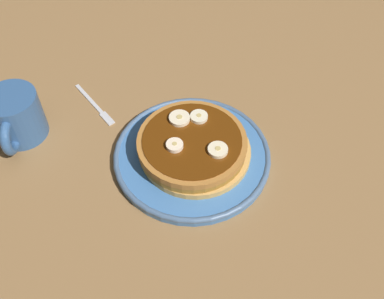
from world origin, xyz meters
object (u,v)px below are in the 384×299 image
object	(u,v)px
pancake_stack	(193,146)
banana_slice_2	(179,119)
fork	(96,106)
banana_slice_0	(199,117)
plate	(192,155)
coffee_mug	(16,117)
banana_slice_3	(218,150)
banana_slice_1	(175,146)

from	to	relation	value
pancake_stack	banana_slice_2	bearing A→B (deg)	-153.52
fork	banana_slice_0	bearing A→B (deg)	66.80
plate	banana_slice_2	xyz separation A→B (cm)	(-4.39, -1.97, 4.44)
banana_slice_2	fork	distance (cm)	18.45
banana_slice_0	coffee_mug	distance (cm)	31.22
coffee_mug	fork	xyz separation A→B (cm)	(-6.34, 12.25, -4.24)
banana_slice_3	plate	bearing A→B (deg)	-122.60
banana_slice_0	pancake_stack	bearing A→B (deg)	-14.30
fork	coffee_mug	bearing A→B (deg)	-62.65
plate	banana_slice_1	bearing A→B (deg)	-62.27
fork	banana_slice_1	bearing A→B (deg)	46.11
coffee_mug	banana_slice_3	bearing A→B (deg)	75.14
pancake_stack	coffee_mug	distance (cm)	30.68
plate	pancake_stack	bearing A→B (deg)	134.33
plate	banana_slice_0	world-z (taller)	banana_slice_0
banana_slice_1	plate	bearing A→B (deg)	117.73
banana_slice_1	banana_slice_0	bearing A→B (deg)	146.27
banana_slice_0	plate	bearing A→B (deg)	-15.53
pancake_stack	fork	bearing A→B (deg)	-125.43
plate	banana_slice_3	bearing A→B (deg)	57.40
banana_slice_1	banana_slice_3	world-z (taller)	same
plate	banana_slice_3	size ratio (longest dim) A/B	8.21
banana_slice_1	fork	size ratio (longest dim) A/B	0.25
pancake_stack	banana_slice_0	world-z (taller)	banana_slice_0
banana_slice_2	coffee_mug	size ratio (longest dim) A/B	0.28
banana_slice_2	pancake_stack	bearing A→B (deg)	26.48
pancake_stack	banana_slice_3	size ratio (longest dim) A/B	5.96
pancake_stack	banana_slice_0	bearing A→B (deg)	165.70
coffee_mug	plate	bearing A→B (deg)	77.85
pancake_stack	fork	xyz separation A→B (cm)	(-12.63, -17.75, -2.96)
pancake_stack	banana_slice_1	world-z (taller)	banana_slice_1
banana_slice_1	coffee_mug	xyz separation A→B (cm)	(-7.90, -27.06, -0.89)
plate	banana_slice_1	xyz separation A→B (cm)	(1.47, -2.80, 4.48)
banana_slice_3	pancake_stack	bearing A→B (deg)	-124.97
pancake_stack	banana_slice_3	bearing A→B (deg)	55.03
banana_slice_1	coffee_mug	world-z (taller)	coffee_mug
banana_slice_1	banana_slice_2	distance (cm)	5.92
pancake_stack	banana_slice_0	size ratio (longest dim) A/B	6.42
plate	fork	xyz separation A→B (cm)	(-12.76, -17.60, -0.65)
banana_slice_0	banana_slice_3	size ratio (longest dim) A/B	0.93
banana_slice_1	coffee_mug	bearing A→B (deg)	-106.28
plate	fork	world-z (taller)	plate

